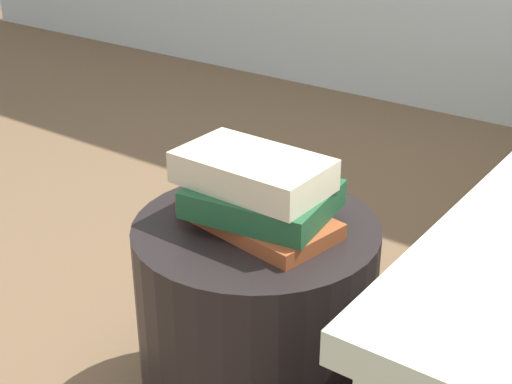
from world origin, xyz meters
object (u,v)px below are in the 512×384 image
(book_forest, at_px, (263,199))
(book_rust, at_px, (258,219))
(book_cream, at_px, (254,170))
(side_table, at_px, (256,317))

(book_forest, bearing_deg, book_rust, -115.91)
(book_rust, relative_size, book_cream, 1.07)
(side_table, bearing_deg, book_cream, 151.79)
(side_table, relative_size, book_cream, 1.72)
(book_rust, xyz_separation_m, book_forest, (0.00, 0.01, 0.04))
(side_table, xyz_separation_m, book_cream, (-0.01, 0.00, 0.32))
(side_table, height_order, book_rust, book_rust)
(side_table, bearing_deg, book_forest, 46.10)
(side_table, distance_m, book_cream, 0.32)
(book_rust, height_order, book_cream, book_cream)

